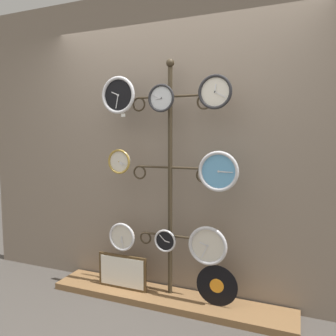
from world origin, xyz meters
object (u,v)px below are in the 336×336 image
object	(u,v)px
clock_top_right	(215,92)
clock_middle_right	(219,171)
clock_top_left	(118,95)
clock_middle_left	(119,162)
clock_bottom_left	(122,237)
display_stand	(170,211)
clock_bottom_right	(208,246)
picture_frame	(122,272)
vinyl_record	(217,286)
clock_top_center	(161,98)
clock_bottom_center	(165,241)

from	to	relation	value
clock_top_right	clock_middle_right	distance (m)	0.63
clock_top_left	clock_middle_left	world-z (taller)	clock_top_left
clock_middle_left	clock_bottom_left	xyz separation A→B (m)	(0.02, -0.00, -0.69)
display_stand	clock_bottom_left	world-z (taller)	display_stand
clock_bottom_right	picture_frame	world-z (taller)	clock_bottom_right
display_stand	clock_top_left	size ratio (longest dim) A/B	6.50
clock_bottom_left	picture_frame	size ratio (longest dim) A/B	0.54
clock_top_right	picture_frame	bearing A→B (deg)	-179.37
clock_middle_right	vinyl_record	size ratio (longest dim) A/B	0.93
clock_top_right	clock_bottom_right	xyz separation A→B (m)	(-0.04, -0.01, -1.24)
display_stand	clock_middle_left	xyz separation A→B (m)	(-0.46, -0.08, 0.43)
clock_top_center	vinyl_record	xyz separation A→B (m)	(0.49, 0.02, -1.56)
clock_bottom_left	clock_bottom_right	distance (m)	0.81
clock_bottom_right	clock_top_center	bearing A→B (deg)	179.40
clock_middle_right	picture_frame	size ratio (longest dim) A/B	0.67
clock_bottom_center	picture_frame	distance (m)	0.55
picture_frame	clock_middle_right	bearing A→B (deg)	-1.06
display_stand	clock_top_right	bearing A→B (deg)	-11.06
vinyl_record	clock_bottom_center	bearing A→B (deg)	-178.54
clock_top_left	clock_bottom_center	size ratio (longest dim) A/B	1.63
clock_bottom_left	clock_middle_right	bearing A→B (deg)	-1.46
clock_middle_left	clock_bottom_left	distance (m)	0.69
display_stand	clock_top_left	distance (m)	1.11
clock_middle_right	clock_bottom_right	bearing A→B (deg)	170.86
clock_top_right	clock_bottom_center	world-z (taller)	clock_top_right
display_stand	clock_bottom_center	world-z (taller)	display_stand
clock_top_left	clock_bottom_left	world-z (taller)	clock_top_left
clock_bottom_center	display_stand	bearing A→B (deg)	81.39
clock_middle_right	clock_top_right	bearing A→B (deg)	148.53
clock_top_left	vinyl_record	size ratio (longest dim) A/B	0.94
clock_bottom_right	picture_frame	bearing A→B (deg)	179.78
clock_bottom_right	picture_frame	xyz separation A→B (m)	(-0.81, 0.00, -0.36)
clock_bottom_center	vinyl_record	world-z (taller)	clock_bottom_center
clock_bottom_left	vinyl_record	distance (m)	0.94
clock_top_center	vinyl_record	bearing A→B (deg)	2.10
display_stand	clock_middle_left	bearing A→B (deg)	-169.70
display_stand	clock_top_right	distance (m)	1.09
clock_top_right	vinyl_record	bearing A→B (deg)	16.36
vinyl_record	clock_middle_left	bearing A→B (deg)	-179.18
clock_middle_right	clock_middle_left	bearing A→B (deg)	178.56
clock_top_left	clock_top_right	size ratio (longest dim) A/B	1.19
vinyl_record	clock_bottom_right	bearing A→B (deg)	-163.48
clock_bottom_center	vinyl_record	xyz separation A→B (m)	(0.46, 0.01, -0.33)
clock_top_right	clock_bottom_center	xyz separation A→B (m)	(-0.43, -0.00, -1.25)
vinyl_record	clock_top_right	bearing A→B (deg)	-163.64
clock_top_right	picture_frame	distance (m)	1.82
display_stand	clock_top_left	world-z (taller)	display_stand
clock_middle_left	vinyl_record	world-z (taller)	clock_middle_left
display_stand	clock_bottom_left	bearing A→B (deg)	-169.28
clock_middle_left	clock_top_center	bearing A→B (deg)	-0.70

